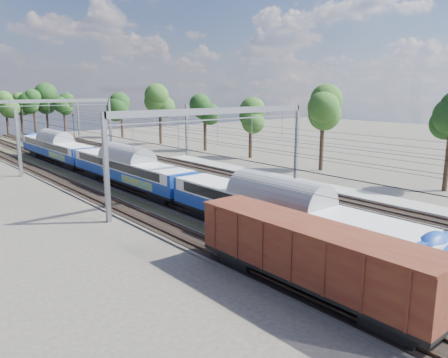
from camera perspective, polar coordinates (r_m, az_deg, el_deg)
track_bed at (r=55.34m, az=-10.62°, el=0.37°), size 21.00×130.00×0.34m
platform at (r=45.61m, az=19.22°, el=-2.41°), size 3.00×70.00×0.30m
catenary at (r=61.45m, az=-14.09°, el=7.26°), size 25.65×130.00×9.00m
tree_belt at (r=101.11m, az=-20.05°, el=9.37°), size 39.95×99.46×11.68m
emu_train at (r=48.14m, az=-12.30°, el=1.86°), size 3.21×67.71×4.69m
freight_boxcar at (r=23.60m, az=11.02°, el=-9.52°), size 2.98×14.41×3.71m
worker at (r=89.20m, az=-21.64°, el=4.48°), size 0.62×0.75×1.78m
signal_near at (r=66.57m, az=-15.10°, el=4.73°), size 0.33×0.30×5.02m
signal_far at (r=105.56m, az=-19.08°, el=7.03°), size 0.37×0.34×5.41m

